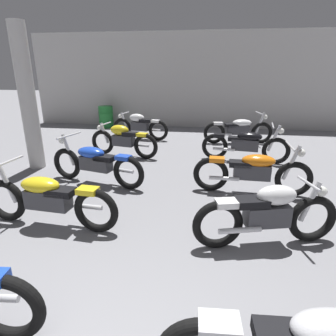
{
  "coord_description": "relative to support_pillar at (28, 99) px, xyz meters",
  "views": [
    {
      "loc": [
        0.73,
        -0.53,
        2.23
      ],
      "look_at": [
        0.0,
        4.28,
        0.55
      ],
      "focal_mm": 30.65,
      "sensor_mm": 36.0,
      "label": 1
    }
  ],
  "objects": [
    {
      "name": "motorcycle_left_row_4",
      "position": [
        1.74,
        3.21,
        -1.14
      ],
      "size": [
        1.96,
        0.54,
        0.88
      ],
      "color": "black",
      "rests_on": "ground"
    },
    {
      "name": "motorcycle_left_row_3",
      "position": [
        1.79,
        1.18,
        -1.14
      ],
      "size": [
        1.95,
        0.6,
        0.88
      ],
      "color": "black",
      "rests_on": "ground"
    },
    {
      "name": "motorcycle_left_row_1",
      "position": [
        1.77,
        -2.51,
        -1.15
      ],
      "size": [
        2.17,
        0.68,
        0.97
      ],
      "color": "black",
      "rests_on": "ground"
    },
    {
      "name": "support_pillar",
      "position": [
        0.0,
        0.0,
        0.0
      ],
      "size": [
        0.36,
        0.36,
        3.2
      ],
      "primitive_type": "cylinder",
      "color": "#BCBAB7",
      "rests_on": "ground"
    },
    {
      "name": "motorcycle_right_row_4",
      "position": [
        4.95,
        3.1,
        -1.15
      ],
      "size": [
        2.16,
        0.73,
        0.97
      ],
      "color": "black",
      "rests_on": "ground"
    },
    {
      "name": "back_wall",
      "position": [
        3.36,
        5.71,
        0.2
      ],
      "size": [
        13.13,
        0.24,
        3.6
      ],
      "primitive_type": "cube",
      "color": "#BCBAB7",
      "rests_on": "ground"
    },
    {
      "name": "motorcycle_right_row_3",
      "position": [
        4.96,
        1.18,
        -1.15
      ],
      "size": [
        2.16,
        0.68,
        0.97
      ],
      "color": "black",
      "rests_on": "ground"
    },
    {
      "name": "oil_drum",
      "position": [
        -0.09,
        5.0,
        -1.18
      ],
      "size": [
        0.59,
        0.59,
        0.85
      ],
      "color": "#1E722D",
      "rests_on": "ground"
    },
    {
      "name": "motorcycle_left_row_2",
      "position": [
        1.82,
        -0.8,
        -1.15
      ],
      "size": [
        2.13,
        0.8,
        0.97
      ],
      "color": "black",
      "rests_on": "ground"
    },
    {
      "name": "motorcycle_right_row_2",
      "position": [
        4.89,
        -0.84,
        -1.15
      ],
      "size": [
        2.17,
        0.68,
        0.97
      ],
      "color": "black",
      "rests_on": "ground"
    },
    {
      "name": "motorcycle_right_row_1",
      "position": [
        4.87,
        -2.53,
        -1.14
      ],
      "size": [
        1.93,
        0.71,
        0.88
      ],
      "color": "black",
      "rests_on": "ground"
    }
  ]
}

